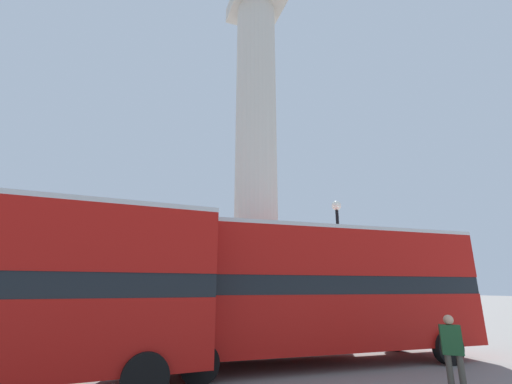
{
  "coord_description": "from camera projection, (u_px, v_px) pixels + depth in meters",
  "views": [
    {
      "loc": [
        -5.2,
        -14.68,
        2.32
      ],
      "look_at": [
        0.0,
        0.0,
        6.69
      ],
      "focal_mm": 24.0,
      "sensor_mm": 36.0,
      "label": 1
    }
  ],
  "objects": [
    {
      "name": "ground_plane",
      "position": [
        256.0,
        345.0,
        14.37
      ],
      "size": [
        200.0,
        200.0,
        0.0
      ],
      "primitive_type": "plane",
      "color": "gray"
    },
    {
      "name": "pedestrian_near_lamp",
      "position": [
        452.0,
        349.0,
        7.92
      ],
      "size": [
        0.46,
        0.42,
        1.7
      ],
      "rotation": [
        0.0,
        0.0,
        5.59
      ],
      "color": "#4C473D",
      "rests_on": "ground_plane"
    },
    {
      "name": "bus_a",
      "position": [
        314.0,
        287.0,
        11.32
      ],
      "size": [
        11.27,
        3.21,
        4.25
      ],
      "rotation": [
        0.0,
        0.0,
        -0.04
      ],
      "color": "#B7140F",
      "rests_on": "ground_plane"
    },
    {
      "name": "street_lamp",
      "position": [
        340.0,
        259.0,
        15.04
      ],
      "size": [
        0.43,
        0.43,
        6.17
      ],
      "color": "black",
      "rests_on": "ground_plane"
    },
    {
      "name": "monument_column",
      "position": [
        256.0,
        188.0,
        16.23
      ],
      "size": [
        5.46,
        5.46,
        19.33
      ],
      "color": "beige",
      "rests_on": "ground_plane"
    },
    {
      "name": "equestrian_statue",
      "position": [
        4.0,
        298.0,
        14.96
      ],
      "size": [
        3.53,
        2.64,
        6.41
      ],
      "rotation": [
        0.0,
        0.0,
        0.07
      ],
      "color": "beige",
      "rests_on": "ground_plane"
    }
  ]
}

